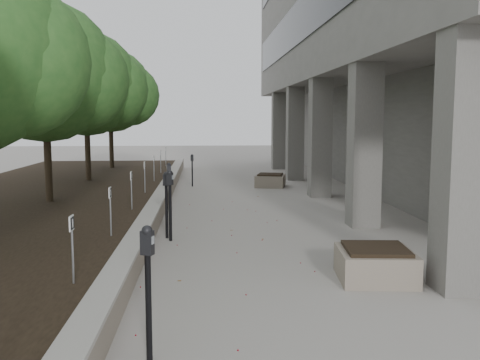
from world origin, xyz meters
name	(u,v)px	position (x,y,z in m)	size (l,w,h in m)	color
ground	(245,320)	(0.00, 0.00, 0.00)	(90.00, 90.00, 0.00)	gray
retaining_wall	(161,200)	(-1.82, 9.00, 0.25)	(0.39, 26.00, 0.50)	gray
planting_bed	(35,203)	(-5.50, 9.00, 0.20)	(7.00, 26.00, 0.40)	black
crabapple_tree_3	(45,102)	(-4.80, 8.00, 3.12)	(4.60, 4.00, 5.44)	#2A5C23
crabapple_tree_4	(86,106)	(-4.80, 13.00, 3.12)	(4.60, 4.00, 5.44)	#2A5C23
crabapple_tree_5	(110,108)	(-4.80, 18.00, 3.12)	(4.60, 4.00, 5.44)	#2A5C23
parking_sign_2	(72,250)	(-2.35, 0.50, 0.88)	(0.04, 0.22, 0.96)	black
parking_sign_3	(111,212)	(-2.35, 3.50, 0.88)	(0.04, 0.22, 0.96)	black
parking_sign_4	(132,191)	(-2.35, 6.50, 0.88)	(0.04, 0.22, 0.96)	black
parking_sign_5	(145,177)	(-2.35, 9.50, 0.88)	(0.04, 0.22, 0.96)	black
parking_sign_6	(154,168)	(-2.35, 12.50, 0.88)	(0.04, 0.22, 0.96)	black
parking_sign_7	(161,161)	(-2.35, 15.50, 0.88)	(0.04, 0.22, 0.96)	black
parking_sign_8	(166,156)	(-2.35, 18.50, 0.88)	(0.04, 0.22, 0.96)	black
parking_meter_1	(148,295)	(-1.14, -1.16, 0.77)	(0.15, 0.11, 1.54)	black
parking_meter_2	(167,205)	(-1.38, 4.98, 0.75)	(0.15, 0.11, 1.50)	black
parking_meter_3	(170,206)	(-1.28, 4.70, 0.78)	(0.15, 0.11, 1.57)	black
parking_meter_4	(169,187)	(-1.55, 8.60, 0.70)	(0.14, 0.10, 1.40)	black
parking_meter_5	(192,170)	(-1.00, 14.01, 0.64)	(0.13, 0.09, 1.27)	black
planter_front	(375,263)	(2.30, 1.63, 0.28)	(1.20, 1.20, 0.56)	gray
planter_back	(270,180)	(2.05, 13.69, 0.26)	(1.10, 1.10, 0.51)	gray
berry_scatter	(224,236)	(-0.10, 5.00, 0.01)	(3.30, 14.10, 0.02)	maroon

